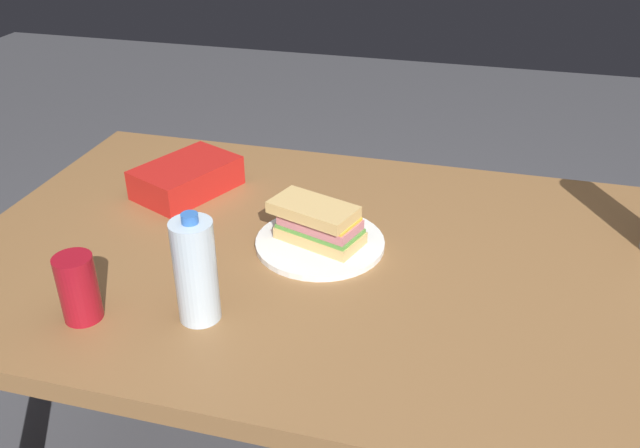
{
  "coord_description": "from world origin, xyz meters",
  "views": [
    {
      "loc": [
        -0.18,
        1.08,
        1.46
      ],
      "look_at": [
        0.11,
        -0.02,
        0.8
      ],
      "focal_mm": 36.9,
      "sensor_mm": 36.0,
      "label": 1
    }
  ],
  "objects_px": {
    "chip_bag": "(187,178)",
    "water_bottle_tall": "(196,271)",
    "dining_table": "(370,294)",
    "paper_plate": "(320,243)",
    "sandwich": "(318,223)",
    "soda_can_red": "(78,288)"
  },
  "relations": [
    {
      "from": "dining_table",
      "to": "water_bottle_tall",
      "type": "distance_m",
      "value": 0.41
    },
    {
      "from": "chip_bag",
      "to": "soda_can_red",
      "type": "bearing_deg",
      "value": 27.37
    },
    {
      "from": "paper_plate",
      "to": "sandwich",
      "type": "height_order",
      "value": "sandwich"
    },
    {
      "from": "chip_bag",
      "to": "sandwich",
      "type": "bearing_deg",
      "value": 90.62
    },
    {
      "from": "sandwich",
      "to": "soda_can_red",
      "type": "relative_size",
      "value": 1.67
    },
    {
      "from": "dining_table",
      "to": "sandwich",
      "type": "relative_size",
      "value": 8.14
    },
    {
      "from": "dining_table",
      "to": "chip_bag",
      "type": "xyz_separation_m",
      "value": [
        0.47,
        -0.17,
        0.12
      ]
    },
    {
      "from": "paper_plate",
      "to": "soda_can_red",
      "type": "distance_m",
      "value": 0.47
    },
    {
      "from": "dining_table",
      "to": "paper_plate",
      "type": "distance_m",
      "value": 0.15
    },
    {
      "from": "sandwich",
      "to": "water_bottle_tall",
      "type": "bearing_deg",
      "value": 63.83
    },
    {
      "from": "chip_bag",
      "to": "water_bottle_tall",
      "type": "bearing_deg",
      "value": 51.19
    },
    {
      "from": "paper_plate",
      "to": "chip_bag",
      "type": "xyz_separation_m",
      "value": [
        0.36,
        -0.15,
        0.03
      ]
    },
    {
      "from": "water_bottle_tall",
      "to": "paper_plate",
      "type": "bearing_deg",
      "value": -116.81
    },
    {
      "from": "water_bottle_tall",
      "to": "dining_table",
      "type": "bearing_deg",
      "value": -134.09
    },
    {
      "from": "paper_plate",
      "to": "water_bottle_tall",
      "type": "distance_m",
      "value": 0.32
    },
    {
      "from": "sandwich",
      "to": "chip_bag",
      "type": "xyz_separation_m",
      "value": [
        0.36,
        -0.16,
        -0.02
      ]
    },
    {
      "from": "dining_table",
      "to": "paper_plate",
      "type": "relative_size",
      "value": 6.29
    },
    {
      "from": "dining_table",
      "to": "water_bottle_tall",
      "type": "xyz_separation_m",
      "value": [
        0.25,
        0.26,
        0.18
      ]
    },
    {
      "from": "chip_bag",
      "to": "water_bottle_tall",
      "type": "xyz_separation_m",
      "value": [
        -0.22,
        0.43,
        0.06
      ]
    },
    {
      "from": "paper_plate",
      "to": "sandwich",
      "type": "distance_m",
      "value": 0.05
    },
    {
      "from": "paper_plate",
      "to": "soda_can_red",
      "type": "height_order",
      "value": "soda_can_red"
    },
    {
      "from": "paper_plate",
      "to": "sandwich",
      "type": "bearing_deg",
      "value": 7.62
    }
  ]
}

